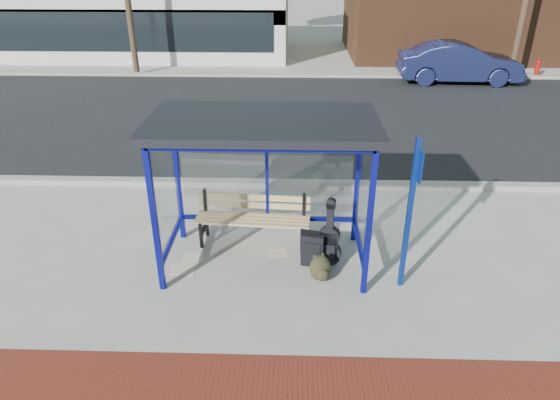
{
  "coord_description": "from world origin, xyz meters",
  "views": [
    {
      "loc": [
        0.45,
        -6.8,
        4.58
      ],
      "look_at": [
        0.23,
        0.2,
        1.03
      ],
      "focal_mm": 32.0,
      "sensor_mm": 36.0,
      "label": 1
    }
  ],
  "objects_px": {
    "bench": "(253,216)",
    "backpack": "(321,269)",
    "guitar_bag": "(329,242)",
    "fire_hydrant": "(538,68)",
    "suitcase": "(313,249)",
    "parked_car": "(460,63)"
  },
  "relations": [
    {
      "from": "suitcase",
      "to": "fire_hydrant",
      "type": "relative_size",
      "value": 0.94
    },
    {
      "from": "bench",
      "to": "backpack",
      "type": "relative_size",
      "value": 4.84
    },
    {
      "from": "suitcase",
      "to": "parked_car",
      "type": "distance_m",
      "value": 13.72
    },
    {
      "from": "guitar_bag",
      "to": "bench",
      "type": "bearing_deg",
      "value": 164.47
    },
    {
      "from": "bench",
      "to": "suitcase",
      "type": "bearing_deg",
      "value": -29.08
    },
    {
      "from": "bench",
      "to": "parked_car",
      "type": "height_order",
      "value": "parked_car"
    },
    {
      "from": "bench",
      "to": "guitar_bag",
      "type": "distance_m",
      "value": 1.42
    },
    {
      "from": "backpack",
      "to": "suitcase",
      "type": "bearing_deg",
      "value": 87.39
    },
    {
      "from": "bench",
      "to": "guitar_bag",
      "type": "relative_size",
      "value": 1.75
    },
    {
      "from": "bench",
      "to": "parked_car",
      "type": "relative_size",
      "value": 0.44
    },
    {
      "from": "guitar_bag",
      "to": "fire_hydrant",
      "type": "height_order",
      "value": "guitar_bag"
    },
    {
      "from": "suitcase",
      "to": "parked_car",
      "type": "height_order",
      "value": "parked_car"
    },
    {
      "from": "guitar_bag",
      "to": "parked_car",
      "type": "bearing_deg",
      "value": 77.26
    },
    {
      "from": "backpack",
      "to": "fire_hydrant",
      "type": "distance_m",
      "value": 16.66
    },
    {
      "from": "guitar_bag",
      "to": "backpack",
      "type": "distance_m",
      "value": 0.5
    },
    {
      "from": "guitar_bag",
      "to": "suitcase",
      "type": "distance_m",
      "value": 0.28
    },
    {
      "from": "suitcase",
      "to": "backpack",
      "type": "height_order",
      "value": "suitcase"
    },
    {
      "from": "parked_car",
      "to": "fire_hydrant",
      "type": "distance_m",
      "value": 3.63
    },
    {
      "from": "bench",
      "to": "suitcase",
      "type": "height_order",
      "value": "bench"
    },
    {
      "from": "bench",
      "to": "backpack",
      "type": "height_order",
      "value": "bench"
    },
    {
      "from": "suitcase",
      "to": "backpack",
      "type": "relative_size",
      "value": 1.53
    },
    {
      "from": "suitcase",
      "to": "guitar_bag",
      "type": "bearing_deg",
      "value": 15.5
    }
  ]
}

